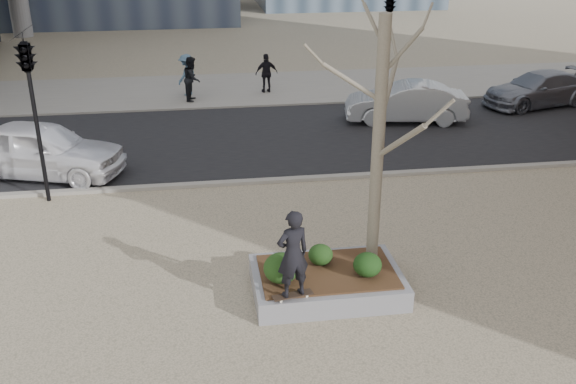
{
  "coord_description": "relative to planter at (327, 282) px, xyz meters",
  "views": [
    {
      "loc": [
        -1.44,
        -11.0,
        7.06
      ],
      "look_at": [
        0.5,
        2.0,
        1.4
      ],
      "focal_mm": 40.0,
      "sensor_mm": 36.0,
      "label": 1
    }
  ],
  "objects": [
    {
      "name": "skateboarder",
      "position": [
        -0.83,
        -0.82,
        1.17
      ],
      "size": [
        0.72,
        0.58,
        1.73
      ],
      "primitive_type": "imported",
      "rotation": [
        0.0,
        0.0,
        3.43
      ],
      "color": "black",
      "rests_on": "skateboard"
    },
    {
      "name": "shrub_right",
      "position": [
        0.75,
        -0.29,
        0.51
      ],
      "size": [
        0.57,
        0.57,
        0.48
      ],
      "primitive_type": "ellipsoid",
      "color": "#133410",
      "rests_on": "planter_mulch"
    },
    {
      "name": "traffic_light_far",
      "position": [
        5.5,
        14.6,
        2.02
      ],
      "size": [
        0.6,
        2.48,
        4.5
      ],
      "primitive_type": null,
      "color": "black",
      "rests_on": "ground"
    },
    {
      "name": "skateboard",
      "position": [
        -0.83,
        -0.82,
        0.26
      ],
      "size": [
        0.8,
        0.35,
        0.08
      ],
      "primitive_type": null,
      "rotation": [
        0.0,
        0.0,
        0.2
      ],
      "color": "black",
      "rests_on": "planter"
    },
    {
      "name": "police_car",
      "position": [
        -6.94,
        7.45,
        0.61
      ],
      "size": [
        5.15,
        3.31,
        1.63
      ],
      "primitive_type": "imported",
      "rotation": [
        0.0,
        0.0,
        1.26
      ],
      "color": "white",
      "rests_on": "street"
    },
    {
      "name": "street",
      "position": [
        -1.0,
        10.0,
        -0.21
      ],
      "size": [
        60.0,
        8.0,
        0.02
      ],
      "primitive_type": "cube",
      "color": "black",
      "rests_on": "ground"
    },
    {
      "name": "shrub_middle",
      "position": [
        -0.08,
        0.3,
        0.48
      ],
      "size": [
        0.5,
        0.5,
        0.43
      ],
      "primitive_type": "ellipsoid",
      "color": "black",
      "rests_on": "planter_mulch"
    },
    {
      "name": "car_third",
      "position": [
        11.23,
        12.47,
        0.47
      ],
      "size": [
        4.94,
        2.89,
        1.35
      ],
      "primitive_type": "imported",
      "rotation": [
        0.0,
        0.0,
        4.94
      ],
      "color": "slate",
      "rests_on": "street"
    },
    {
      "name": "sycamore_tree",
      "position": [
        1.0,
        0.3,
        3.56
      ],
      "size": [
        2.8,
        2.8,
        6.6
      ],
      "primitive_type": null,
      "color": "gray",
      "rests_on": "planter_mulch"
    },
    {
      "name": "traffic_light_near",
      "position": [
        -6.5,
        5.6,
        2.02
      ],
      "size": [
        0.6,
        2.48,
        4.5
      ],
      "primitive_type": null,
      "color": "black",
      "rests_on": "ground"
    },
    {
      "name": "shrub_left",
      "position": [
        -0.97,
        -0.26,
        0.56
      ],
      "size": [
        0.7,
        0.7,
        0.59
      ],
      "primitive_type": "ellipsoid",
      "color": "#123310",
      "rests_on": "planter_mulch"
    },
    {
      "name": "car_silver",
      "position": [
        5.26,
        11.13,
        0.52
      ],
      "size": [
        4.62,
        2.3,
        1.45
      ],
      "primitive_type": "imported",
      "rotation": [
        0.0,
        0.0,
        4.53
      ],
      "color": "#9DA1A5",
      "rests_on": "street"
    },
    {
      "name": "pedestrian_a",
      "position": [
        -2.5,
        15.31,
        0.7
      ],
      "size": [
        0.83,
        0.98,
        1.8
      ],
      "primitive_type": "imported",
      "rotation": [
        0.0,
        0.0,
        1.4
      ],
      "color": "black",
      "rests_on": "far_sidewalk"
    },
    {
      "name": "far_sidewalk",
      "position": [
        -1.0,
        17.0,
        -0.21
      ],
      "size": [
        60.0,
        6.0,
        0.02
      ],
      "primitive_type": "cube",
      "color": "gray",
      "rests_on": "ground"
    },
    {
      "name": "planter_mulch",
      "position": [
        0.0,
        0.0,
        0.25
      ],
      "size": [
        2.7,
        1.7,
        0.04
      ],
      "primitive_type": "cube",
      "color": "#382314",
      "rests_on": "planter"
    },
    {
      "name": "pedestrian_b",
      "position": [
        -2.72,
        16.22,
        0.67
      ],
      "size": [
        1.14,
        1.29,
        1.73
      ],
      "primitive_type": "imported",
      "rotation": [
        0.0,
        0.0,
        4.15
      ],
      "color": "#476681",
      "rests_on": "far_sidewalk"
    },
    {
      "name": "pedestrian_c",
      "position": [
        0.68,
        16.18,
        0.63
      ],
      "size": [
        1.01,
        0.52,
        1.66
      ],
      "primitive_type": "imported",
      "rotation": [
        0.0,
        0.0,
        3.26
      ],
      "color": "black",
      "rests_on": "far_sidewalk"
    },
    {
      "name": "ground",
      "position": [
        -1.0,
        0.0,
        -0.23
      ],
      "size": [
        120.0,
        120.0,
        0.0
      ],
      "primitive_type": "plane",
      "color": "tan",
      "rests_on": "ground"
    },
    {
      "name": "planter",
      "position": [
        0.0,
        0.0,
        0.0
      ],
      "size": [
        3.0,
        2.0,
        0.45
      ],
      "primitive_type": "cube",
      "color": "gray",
      "rests_on": "ground"
    }
  ]
}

